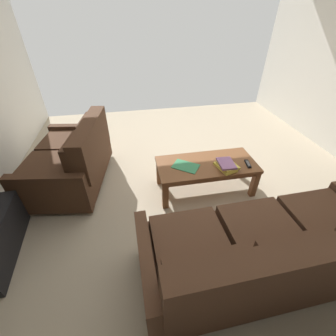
{
  "coord_description": "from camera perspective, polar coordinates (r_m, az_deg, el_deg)",
  "views": [
    {
      "loc": [
        0.74,
        2.4,
        2.0
      ],
      "look_at": [
        0.41,
        0.64,
        0.69
      ],
      "focal_mm": 23.73,
      "sensor_mm": 36.0,
      "label": 1
    }
  ],
  "objects": [
    {
      "name": "ground_plane",
      "position": [
        3.21,
        5.15,
        -2.4
      ],
      "size": [
        5.1,
        5.3,
        0.01
      ],
      "primitive_type": "cube",
      "color": "#B7A88E"
    },
    {
      "name": "sofa_main",
      "position": [
        2.12,
        24.34,
        -19.37
      ],
      "size": [
        2.1,
        0.89,
        0.84
      ],
      "color": "black",
      "rests_on": "ground"
    },
    {
      "name": "loveseat_near",
      "position": [
        3.17,
        -23.2,
        1.96
      ],
      "size": [
        1.06,
        1.43,
        0.88
      ],
      "color": "black",
      "rests_on": "ground"
    },
    {
      "name": "coffee_table",
      "position": [
        2.83,
        9.82,
        0.1
      ],
      "size": [
        1.23,
        0.56,
        0.42
      ],
      "color": "brown",
      "rests_on": "ground"
    },
    {
      "name": "book_stack",
      "position": [
        2.74,
        14.79,
        0.66
      ],
      "size": [
        0.26,
        0.3,
        0.08
      ],
      "color": "#E0CC4C",
      "rests_on": "coffee_table"
    },
    {
      "name": "tv_remote",
      "position": [
        2.9,
        19.83,
        1.02
      ],
      "size": [
        0.07,
        0.17,
        0.02
      ],
      "color": "black",
      "rests_on": "coffee_table"
    },
    {
      "name": "loose_magazine",
      "position": [
        2.7,
        4.56,
        0.47
      ],
      "size": [
        0.37,
        0.35,
        0.01
      ],
      "primitive_type": "cube",
      "rotation": [
        0.0,
        0.0,
        4.08
      ],
      "color": "#337F51",
      "rests_on": "coffee_table"
    }
  ]
}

